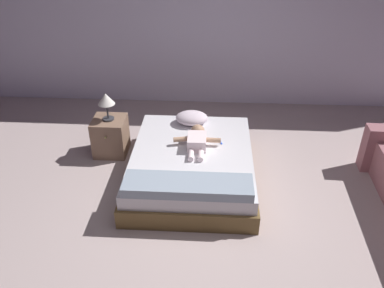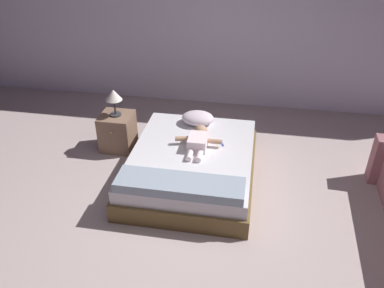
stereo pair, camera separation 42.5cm
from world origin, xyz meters
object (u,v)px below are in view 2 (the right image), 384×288
at_px(baby, 198,140).
at_px(nightstand, 118,132).
at_px(pillow, 198,118).
at_px(lamp, 114,96).
at_px(bed, 192,165).
at_px(toothbrush, 222,142).

relative_size(baby, nightstand, 1.28).
distance_m(pillow, nightstand, 1.05).
bearing_deg(baby, pillow, 100.18).
distance_m(baby, lamp, 1.20).
bearing_deg(lamp, pillow, 9.03).
height_order(bed, lamp, lamp).
distance_m(baby, nightstand, 1.18).
height_order(baby, lamp, lamp).
relative_size(pillow, baby, 0.66).
bearing_deg(toothbrush, bed, -141.52).
bearing_deg(nightstand, lamp, 90.00).
distance_m(pillow, lamp, 1.07).
relative_size(toothbrush, nightstand, 0.30).
height_order(baby, toothbrush, baby).
xyz_separation_m(pillow, toothbrush, (0.35, -0.41, -0.07)).
distance_m(bed, toothbrush, 0.44).
bearing_deg(nightstand, bed, -25.15).
xyz_separation_m(nightstand, lamp, (0.00, 0.00, 0.50)).
xyz_separation_m(bed, pillow, (-0.04, 0.66, 0.26)).
bearing_deg(toothbrush, nightstand, 169.55).
bearing_deg(nightstand, baby, -17.50).
bearing_deg(nightstand, pillow, 9.04).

